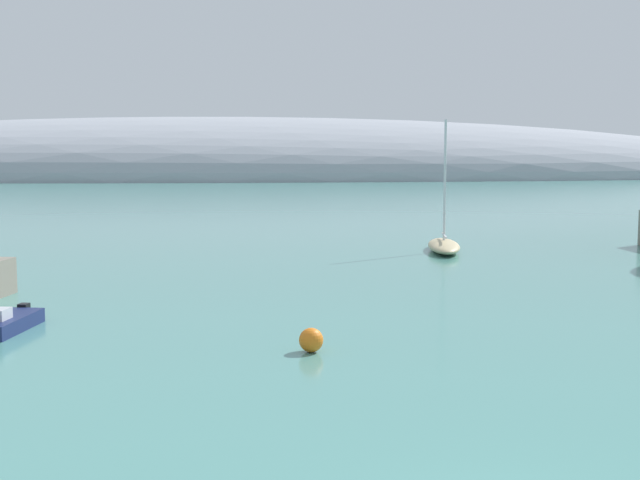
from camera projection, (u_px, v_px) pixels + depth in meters
The scene contains 3 objects.
distant_ridge at pixel (228, 177), 219.81m from camera, with size 317.24×81.86×31.96m, color #999EA8.
sailboat_sand_near_shore at pixel (444, 245), 54.65m from camera, with size 3.25×7.50×8.74m.
mooring_buoy_orange at pixel (311, 340), 27.13m from camera, with size 0.81×0.81×0.81m, color orange.
Camera 1 is at (-4.67, -12.68, 6.58)m, focal length 46.08 mm.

